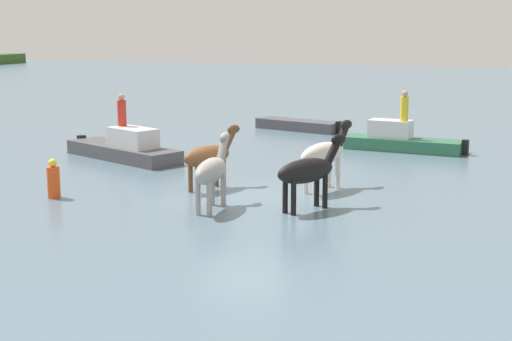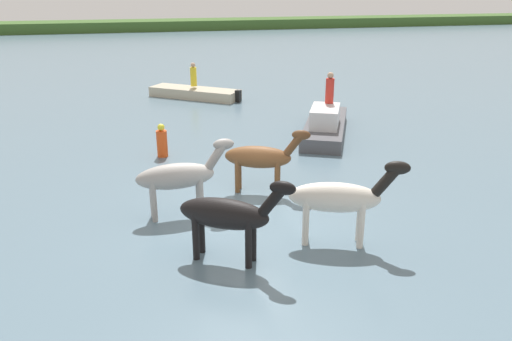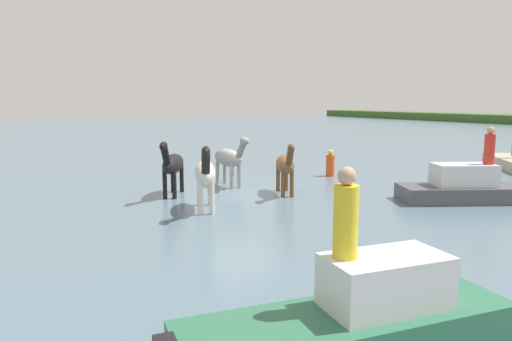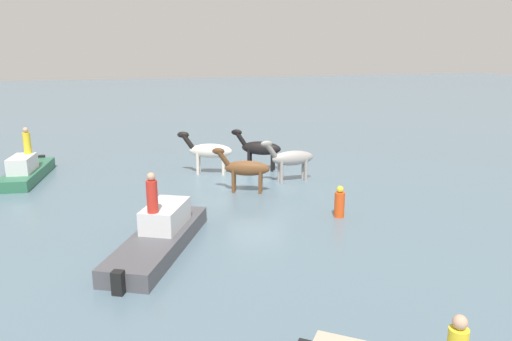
{
  "view_description": "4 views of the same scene",
  "coord_description": "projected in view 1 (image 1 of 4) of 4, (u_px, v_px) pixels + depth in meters",
  "views": [
    {
      "loc": [
        -19.9,
        -6.94,
        4.87
      ],
      "look_at": [
        -0.64,
        -0.6,
        0.96
      ],
      "focal_mm": 53.26,
      "sensor_mm": 36.0,
      "label": 1
    },
    {
      "loc": [
        -2.45,
        -11.21,
        5.51
      ],
      "look_at": [
        0.43,
        0.23,
        1.08
      ],
      "focal_mm": 34.96,
      "sensor_mm": 36.0,
      "label": 2
    },
    {
      "loc": [
        14.31,
        -7.02,
        3.2
      ],
      "look_at": [
        0.48,
        0.43,
        0.85
      ],
      "focal_mm": 32.91,
      "sensor_mm": 36.0,
      "label": 3
    },
    {
      "loc": [
        5.57,
        19.93,
        5.86
      ],
      "look_at": [
        0.19,
        0.68,
        0.71
      ],
      "focal_mm": 33.93,
      "sensor_mm": 36.0,
      "label": 4
    }
  ],
  "objects": [
    {
      "name": "person_spotter_bow",
      "position": [
        404.0,
        107.0,
        29.36
      ],
      "size": [
        0.32,
        0.32,
        1.19
      ],
      "color": "yellow",
      "rests_on": "boat_tender_starboard"
    },
    {
      "name": "horse_chestnut_trailing",
      "position": [
        324.0,
        154.0,
        22.45
      ],
      "size": [
        2.55,
        1.29,
        2.01
      ],
      "rotation": [
        0.0,
        0.0,
        5.92
      ],
      "color": "silver",
      "rests_on": "ground_plane"
    },
    {
      "name": "boat_skiff_near",
      "position": [
        299.0,
        127.0,
        35.58
      ],
      "size": [
        2.37,
        4.4,
        0.72
      ],
      "rotation": [
        0.0,
        0.0,
        1.26
      ],
      "color": "#4C4C51",
      "rests_on": "ground_plane"
    },
    {
      "name": "horse_lead",
      "position": [
        212.0,
        171.0,
        20.13
      ],
      "size": [
        2.48,
        0.66,
        1.93
      ],
      "rotation": [
        0.0,
        0.0,
        6.33
      ],
      "color": "#9E9993",
      "rests_on": "ground_plane"
    },
    {
      "name": "horse_dun_straggler",
      "position": [
        308.0,
        171.0,
        20.07
      ],
      "size": [
        2.33,
        1.62,
        1.94
      ],
      "rotation": [
        0.0,
        0.0,
        5.74
      ],
      "color": "black",
      "rests_on": "ground_plane"
    },
    {
      "name": "buoy_channel_marker",
      "position": [
        54.0,
        180.0,
        21.6
      ],
      "size": [
        0.36,
        0.36,
        1.14
      ],
      "color": "#E54C19",
      "rests_on": "ground_plane"
    },
    {
      "name": "boat_motor_center",
      "position": [
        125.0,
        151.0,
        27.86
      ],
      "size": [
        3.56,
        5.31,
        1.36
      ],
      "rotation": [
        0.0,
        0.0,
        4.26
      ],
      "color": "#4C4C51",
      "rests_on": "ground_plane"
    },
    {
      "name": "horse_rear_stallion",
      "position": [
        209.0,
        156.0,
        22.64
      ],
      "size": [
        2.33,
        1.25,
        1.85
      ],
      "rotation": [
        0.0,
        0.0,
        5.89
      ],
      "color": "brown",
      "rests_on": "ground_plane"
    },
    {
      "name": "boat_tender_starboard",
      "position": [
        401.0,
        143.0,
        29.79
      ],
      "size": [
        1.84,
        4.83,
        1.34
      ],
      "rotation": [
        0.0,
        0.0,
        1.44
      ],
      "color": "#2D6B4C",
      "rests_on": "ground_plane"
    },
    {
      "name": "ground_plane",
      "position": [
        243.0,
        198.0,
        21.62
      ],
      "size": [
        145.85,
        145.85,
        0.0
      ],
      "primitive_type": "plane",
      "color": "slate"
    },
    {
      "name": "person_helmsman_aft",
      "position": [
        122.0,
        111.0,
        27.81
      ],
      "size": [
        0.32,
        0.32,
        1.19
      ],
      "color": "red",
      "rests_on": "boat_motor_center"
    }
  ]
}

